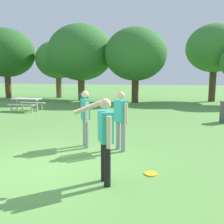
{
  "coord_description": "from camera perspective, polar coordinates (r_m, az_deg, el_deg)",
  "views": [
    {
      "loc": [
        2.97,
        -4.44,
        2.02
      ],
      "look_at": [
        0.89,
        2.27,
        1.0
      ],
      "focal_mm": 38.42,
      "sensor_mm": 36.0,
      "label": 1
    }
  ],
  "objects": [
    {
      "name": "frisbee",
      "position": [
        5.26,
        9.24,
        -14.3
      ],
      "size": [
        0.27,
        0.27,
        0.03
      ],
      "primitive_type": "cylinder",
      "color": "yellow",
      "rests_on": "ground"
    },
    {
      "name": "person_thrower",
      "position": [
        4.49,
        -1.72,
        -5.38
      ],
      "size": [
        0.83,
        0.53,
        1.64
      ],
      "color": "black",
      "rests_on": "ground"
    },
    {
      "name": "tree_back_left",
      "position": [
        21.87,
        23.23,
        13.73
      ],
      "size": [
        4.59,
        4.59,
        6.33
      ],
      "color": "#4C3823",
      "rests_on": "ground"
    },
    {
      "name": "trash_can_further_along",
      "position": [
        15.84,
        -6.65,
        2.65
      ],
      "size": [
        0.59,
        0.59,
        0.96
      ],
      "color": "#237047",
      "rests_on": "ground"
    },
    {
      "name": "tree_tall_left",
      "position": [
        26.04,
        -23.89,
        12.69
      ],
      "size": [
        5.46,
        5.46,
        6.68
      ],
      "color": "brown",
      "rests_on": "ground"
    },
    {
      "name": "tree_broad_center",
      "position": [
        24.43,
        -12.72,
        12.02
      ],
      "size": [
        4.3,
        4.3,
        5.55
      ],
      "color": "brown",
      "rests_on": "ground"
    },
    {
      "name": "tree_slender_mid",
      "position": [
        19.52,
        5.63,
        13.47
      ],
      "size": [
        4.9,
        4.9,
        5.9
      ],
      "color": "#4C3823",
      "rests_on": "ground"
    },
    {
      "name": "person_catcher",
      "position": [
        6.95,
        -6.35,
        -0.72
      ],
      "size": [
        0.39,
        0.53,
        1.64
      ],
      "color": "gray",
      "rests_on": "ground"
    },
    {
      "name": "person_bystander",
      "position": [
        6.57,
        2.1,
        -1.2
      ],
      "size": [
        0.48,
        0.44,
        1.64
      ],
      "color": "gray",
      "rests_on": "ground"
    },
    {
      "name": "ground_plane",
      "position": [
        5.71,
        -15.83,
        -12.77
      ],
      "size": [
        120.0,
        120.0,
        0.0
      ],
      "primitive_type": "plane",
      "color": "#609947"
    },
    {
      "name": "tree_far_right",
      "position": [
        21.53,
        -7.46,
        13.78
      ],
      "size": [
        5.65,
        5.65,
        6.53
      ],
      "color": "brown",
      "rests_on": "ground"
    },
    {
      "name": "picnic_table_near",
      "position": [
        15.3,
        -19.62,
        2.32
      ],
      "size": [
        1.8,
        1.54,
        0.77
      ],
      "color": "beige",
      "rests_on": "ground"
    }
  ]
}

